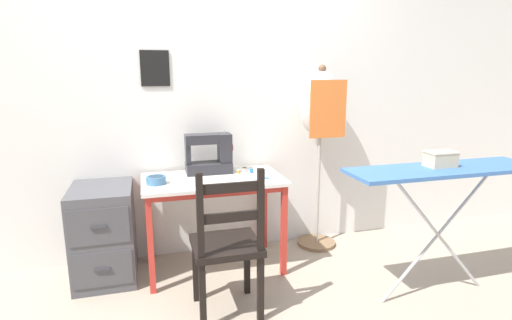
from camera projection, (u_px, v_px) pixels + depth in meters
name	position (u px, v px, depth m)	size (l,w,h in m)	color
ground_plane	(222.00, 286.00, 2.77)	(14.00, 14.00, 0.00)	tan
wall_back	(204.00, 95.00, 3.09)	(10.00, 0.06, 2.55)	silver
sewing_table	(214.00, 191.00, 2.89)	(1.00, 0.57, 0.70)	silver
sewing_machine	(211.00, 155.00, 3.00)	(0.36, 0.17, 0.32)	#28282D
fabric_bowl	(156.00, 180.00, 2.72)	(0.13, 0.13, 0.05)	teal
scissors	(271.00, 178.00, 2.86)	(0.13, 0.07, 0.01)	silver
thread_spool_near_machine	(239.00, 172.00, 3.00)	(0.03, 0.03, 0.03)	orange
thread_spool_mid_table	(244.00, 170.00, 3.04)	(0.04, 0.04, 0.04)	silver
thread_spool_far_edge	(251.00, 170.00, 3.02)	(0.04, 0.04, 0.04)	#2875C1
wooden_chair	(227.00, 246.00, 2.36)	(0.40, 0.38, 0.94)	black
filing_cabinet	(104.00, 233.00, 2.82)	(0.41, 0.53, 0.67)	#4C4C51
dress_form	(321.00, 114.00, 3.18)	(0.35, 0.32, 1.51)	#846647
ironing_board	(444.00, 175.00, 2.49)	(1.27, 0.34, 0.88)	#3D6BAD
storage_box	(440.00, 159.00, 2.50)	(0.19, 0.12, 0.10)	beige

